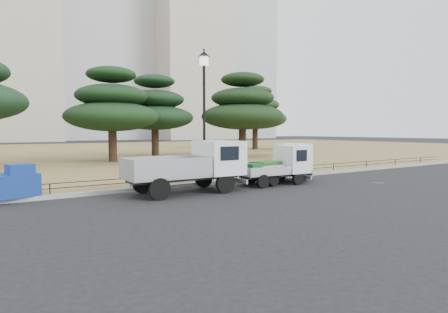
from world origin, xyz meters
TOP-DOWN VIEW (x-y plane):
  - ground at (0.00, 0.00)m, footprint 220.00×220.00m
  - lawn at (0.00, 30.60)m, footprint 120.00×56.00m
  - curb at (0.00, 2.60)m, footprint 120.00×0.25m
  - truck_large at (-2.07, 1.12)m, footprint 4.66×1.90m
  - truck_kei_front at (2.32, 1.05)m, footprint 3.38×1.56m
  - truck_kei_rear at (2.95, 1.50)m, footprint 3.63×1.93m
  - street_lamp at (-0.49, 2.90)m, footprint 0.52×0.52m
  - pipe_fence at (0.00, 2.75)m, footprint 38.00×0.04m
  - tarp_pile at (-8.23, 2.93)m, footprint 1.96×1.62m
  - manhole at (6.50, -1.20)m, footprint 0.60×0.60m
  - pine_center_left at (-0.94, 15.79)m, footprint 6.83×6.83m
  - pine_center_right at (3.62, 18.75)m, footprint 6.69×6.69m
  - pine_east_near at (10.55, 15.37)m, footprint 7.34×7.34m
  - pine_east_far at (19.20, 24.81)m, footprint 7.71×7.71m
  - tower_center_left at (-5.00, 85.00)m, footprint 22.00×20.00m
  - tower_east at (40.00, 82.00)m, footprint 20.00×18.00m
  - tower_far_east at (58.00, 90.00)m, footprint 24.00×20.00m
  - radio_tower at (72.00, 85.00)m, footprint 1.80×1.80m

SIDE VIEW (x-z plane):
  - ground at x=0.00m, z-range 0.00..0.00m
  - manhole at x=6.50m, z-range 0.00..0.01m
  - lawn at x=0.00m, z-range 0.00..0.15m
  - curb at x=0.00m, z-range 0.00..0.16m
  - pipe_fence at x=0.00m, z-range 0.24..0.64m
  - tarp_pile at x=-8.23m, z-range 0.03..1.18m
  - truck_kei_front at x=2.32m, z-range 0.00..1.76m
  - truck_kei_rear at x=2.95m, z-range 0.00..1.81m
  - truck_large at x=-2.07m, z-range 0.11..2.14m
  - street_lamp at x=-0.49m, z-range 1.18..7.04m
  - pine_center_left at x=-0.94m, z-range 0.69..7.63m
  - pine_center_right at x=3.62m, z-range 0.71..7.81m
  - pine_east_near at x=10.55m, z-range 0.72..8.14m
  - pine_east_far at x=19.20m, z-range 0.75..8.49m
  - tower_east at x=40.00m, z-range 0.00..48.00m
  - tower_center_left at x=-5.00m, z-range 0.00..55.00m
  - radio_tower at x=72.00m, z-range -1.46..61.54m
  - tower_far_east at x=58.00m, z-range 0.00..70.00m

